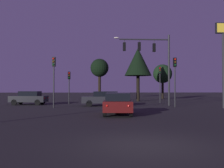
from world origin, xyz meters
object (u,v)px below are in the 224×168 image
object	(u,v)px
traffic_light_far_side	(69,81)
store_sign_illuminated	(223,46)
traffic_signal_mast_arm	(152,56)
traffic_light_corner_right	(54,72)
car_nearside_lane	(118,103)
traffic_light_median	(175,72)
tree_left_far	(138,62)
car_crossing_left	(104,98)
tree_behind_sign	(100,68)
traffic_light_corner_left	(160,77)
car_crossing_right	(29,98)
tree_center_horizon	(163,74)

from	to	relation	value
traffic_light_far_side	store_sign_illuminated	size ratio (longest dim) A/B	0.48
traffic_signal_mast_arm	traffic_light_corner_right	bearing A→B (deg)	-164.92
car_nearside_lane	store_sign_illuminated	xyz separation A→B (m)	(10.13, 5.29, 4.93)
traffic_light_median	traffic_light_corner_right	bearing A→B (deg)	-178.13
traffic_light_median	tree_left_far	bearing A→B (deg)	99.59
car_crossing_left	tree_behind_sign	xyz separation A→B (m)	(-0.65, 20.32, 4.78)
car_crossing_left	traffic_light_far_side	bearing A→B (deg)	139.70
car_crossing_left	traffic_light_corner_left	bearing A→B (deg)	39.39
store_sign_illuminated	tree_behind_sign	world-z (taller)	store_sign_illuminated
traffic_light_corner_right	tree_left_far	world-z (taller)	tree_left_far
car_nearside_lane	traffic_light_far_side	bearing A→B (deg)	111.80
traffic_light_corner_right	car_nearside_lane	bearing A→B (deg)	-49.05
traffic_light_far_side	car_crossing_left	size ratio (longest dim) A/B	0.82
car_nearside_lane	tree_behind_sign	world-z (taller)	tree_behind_sign
car_nearside_lane	tree_left_far	world-z (taller)	tree_left_far
traffic_light_corner_left	car_crossing_left	bearing A→B (deg)	-140.61
traffic_light_far_side	car_crossing_left	distance (m)	5.71
traffic_light_corner_left	traffic_light_far_side	size ratio (longest dim) A/B	1.22
traffic_light_corner_right	tree_behind_sign	distance (m)	23.19
car_crossing_right	tree_center_horizon	distance (m)	24.46
car_crossing_right	store_sign_illuminated	bearing A→B (deg)	-16.85
car_crossing_left	store_sign_illuminated	distance (m)	12.56
traffic_light_corner_left	car_crossing_right	xyz separation A→B (m)	(-15.73, -3.74, -2.48)
traffic_light_corner_right	car_crossing_right	bearing A→B (deg)	127.76
traffic_light_far_side	tree_center_horizon	world-z (taller)	tree_center_horizon
car_crossing_right	store_sign_illuminated	size ratio (longest dim) A/B	0.53
traffic_light_far_side	store_sign_illuminated	distance (m)	16.93
traffic_light_corner_left	tree_behind_sign	bearing A→B (deg)	119.11
traffic_light_median	tree_left_far	xyz separation A→B (m)	(-1.96, 11.58, 2.22)
car_crossing_left	store_sign_illuminated	size ratio (longest dim) A/B	0.59
traffic_light_far_side	tree_left_far	xyz separation A→B (m)	(9.06, 6.08, 2.91)
car_crossing_left	car_crossing_right	xyz separation A→B (m)	(-8.41, 2.27, -0.00)
traffic_light_corner_right	tree_left_far	bearing A→B (deg)	50.81
car_nearside_lane	tree_center_horizon	world-z (taller)	tree_center_horizon
traffic_light_far_side	car_nearside_lane	world-z (taller)	traffic_light_far_side
tree_behind_sign	tree_center_horizon	size ratio (longest dim) A/B	1.21
traffic_signal_mast_arm	store_sign_illuminated	world-z (taller)	store_sign_illuminated
traffic_light_median	store_sign_illuminated	distance (m)	4.94
tree_behind_sign	tree_left_far	world-z (taller)	tree_left_far
car_nearside_lane	store_sign_illuminated	size ratio (longest dim) A/B	0.55
car_crossing_right	traffic_light_corner_left	bearing A→B (deg)	13.37
traffic_light_corner_right	traffic_light_far_side	world-z (taller)	traffic_light_corner_right
tree_behind_sign	tree_center_horizon	xyz separation A→B (m)	(11.10, -2.89, -1.19)
car_crossing_right	tree_left_far	xyz separation A→B (m)	(13.36, 7.29, 4.83)
tree_left_far	store_sign_illuminated	bearing A→B (deg)	-65.43
traffic_signal_mast_arm	traffic_light_corner_right	world-z (taller)	traffic_signal_mast_arm
tree_left_far	car_crossing_left	bearing A→B (deg)	-117.40
traffic_signal_mast_arm	car_crossing_left	distance (m)	6.87
traffic_light_corner_left	store_sign_illuminated	xyz separation A→B (m)	(3.66, -9.61, 2.46)
traffic_light_corner_left	traffic_light_far_side	world-z (taller)	traffic_light_corner_left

